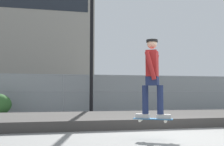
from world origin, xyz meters
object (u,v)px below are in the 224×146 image
Objects in this scene: parked_car_far at (198,94)px; skateboard at (153,119)px; street_lamp at (92,25)px; parked_car_mid at (116,94)px; parked_car_near at (30,95)px; skater at (152,73)px.

skateboard is at bearing -123.78° from parked_car_far.
street_lamp is 9.87m from parked_car_far.
skateboard is at bearing -86.31° from street_lamp.
parked_car_near is at bearing -177.41° from parked_car_mid.
parked_car_near is 11.18m from parked_car_far.
street_lamp reaches higher than skater.
skateboard is 0.18× the size of parked_car_far.
parked_car_mid is (5.36, 0.24, 0.00)m from parked_car_near.
parked_car_far is (7.62, 11.39, -0.52)m from skater.
skateboard is at bearing 3.58° from skater.
parked_car_mid is 5.82m from parked_car_far.
parked_car_mid is at bearing 2.59° from parked_car_near.
skater is (-0.00, -0.00, 0.95)m from skateboard.
skateboard is at bearing -98.97° from parked_car_mid.
parked_car_far is at bearing 30.05° from street_lamp.
street_lamp reaches higher than parked_car_mid.
parked_car_mid is (1.80, 11.44, 0.43)m from skateboard.
skater is 13.72m from parked_car_far.
skater is 0.25× the size of street_lamp.
skateboard is 0.18× the size of parked_car_near.
street_lamp reaches higher than parked_car_near.
parked_car_near and parked_car_far have the same top height.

